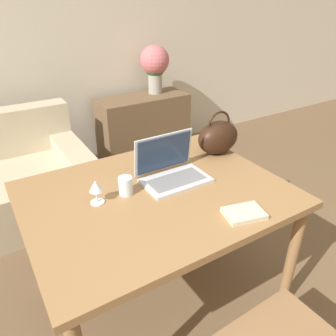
% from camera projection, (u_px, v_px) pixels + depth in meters
% --- Properties ---
extents(wall_back, '(10.00, 0.06, 2.70)m').
position_uv_depth(wall_back, '(38.00, 33.00, 2.96)').
color(wall_back, beige).
rests_on(wall_back, ground_plane).
extents(dining_table, '(1.33, 1.03, 0.77)m').
position_uv_depth(dining_table, '(157.00, 205.00, 1.74)').
color(dining_table, olive).
rests_on(dining_table, ground_plane).
extents(sideboard, '(0.96, 0.40, 0.72)m').
position_uv_depth(sideboard, '(144.00, 129.00, 3.57)').
color(sideboard, brown).
rests_on(sideboard, ground_plane).
extents(laptop, '(0.36, 0.26, 0.24)m').
position_uv_depth(laptop, '(170.00, 167.00, 1.80)').
color(laptop, silver).
rests_on(laptop, dining_table).
extents(drinking_glass, '(0.07, 0.07, 0.10)m').
position_uv_depth(drinking_glass, '(126.00, 186.00, 1.66)').
color(drinking_glass, silver).
rests_on(drinking_glass, dining_table).
extents(wine_glass, '(0.07, 0.07, 0.13)m').
position_uv_depth(wine_glass, '(96.00, 188.00, 1.57)').
color(wine_glass, silver).
rests_on(wine_glass, dining_table).
extents(handbag, '(0.28, 0.18, 0.28)m').
position_uv_depth(handbag, '(218.00, 137.00, 2.06)').
color(handbag, black).
rests_on(handbag, dining_table).
extents(flower_vase, '(0.30, 0.30, 0.49)m').
position_uv_depth(flower_vase, '(155.00, 64.00, 3.38)').
color(flower_vase, '#9E998E').
rests_on(flower_vase, sideboard).
extents(book, '(0.21, 0.17, 0.02)m').
position_uv_depth(book, '(244.00, 213.00, 1.51)').
color(book, beige).
rests_on(book, dining_table).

